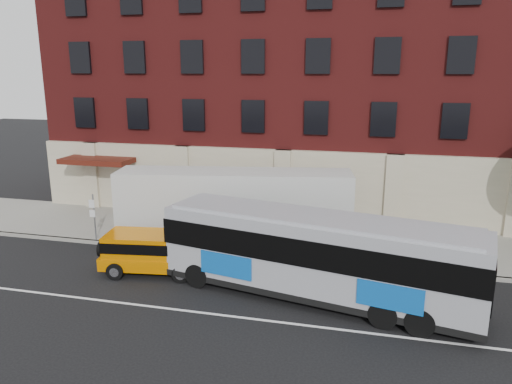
% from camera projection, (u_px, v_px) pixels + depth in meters
% --- Properties ---
extents(ground, '(120.00, 120.00, 0.00)m').
position_uv_depth(ground, '(219.00, 322.00, 16.74)').
color(ground, black).
rests_on(ground, ground).
extents(sidewalk, '(60.00, 6.00, 0.15)m').
position_uv_depth(sidewalk, '(272.00, 236.00, 25.20)').
color(sidewalk, gray).
rests_on(sidewalk, ground).
extents(kerb, '(60.00, 0.25, 0.15)m').
position_uv_depth(kerb, '(259.00, 257.00, 22.37)').
color(kerb, gray).
rests_on(kerb, ground).
extents(lane_line, '(60.00, 0.12, 0.01)m').
position_uv_depth(lane_line, '(223.00, 315.00, 17.21)').
color(lane_line, silver).
rests_on(lane_line, ground).
extents(building, '(30.00, 12.10, 15.00)m').
position_uv_depth(building, '(299.00, 84.00, 30.82)').
color(building, maroon).
rests_on(building, sidewalk).
extents(sign_pole, '(0.30, 0.20, 2.50)m').
position_uv_depth(sign_pole, '(94.00, 215.00, 24.13)').
color(sign_pole, gray).
rests_on(sign_pole, ground).
extents(city_bus, '(12.23, 4.98, 3.28)m').
position_uv_depth(city_bus, '(317.00, 254.00, 18.08)').
color(city_bus, '#9EA0A8').
rests_on(city_bus, ground).
extents(yellow_suv, '(4.67, 2.45, 1.74)m').
position_uv_depth(yellow_suv, '(149.00, 250.00, 20.65)').
color(yellow_suv, '#D77100').
rests_on(yellow_suv, ground).
extents(shipping_container, '(11.48, 4.21, 3.75)m').
position_uv_depth(shipping_container, '(234.00, 209.00, 23.67)').
color(shipping_container, black).
rests_on(shipping_container, ground).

